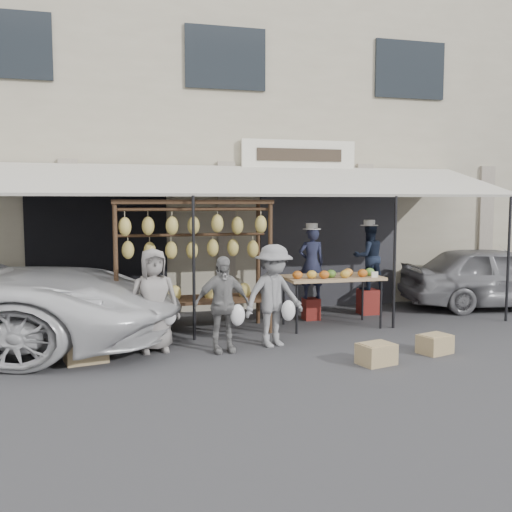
% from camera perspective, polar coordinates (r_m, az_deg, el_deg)
% --- Properties ---
extents(ground_plane, '(90.00, 90.00, 0.00)m').
position_cam_1_polar(ground_plane, '(8.38, 1.88, -9.79)').
color(ground_plane, '#2D2D30').
extents(shophouse, '(24.00, 6.15, 7.30)m').
position_cam_1_polar(shophouse, '(14.51, -5.44, 11.14)').
color(shophouse, '#B0A78E').
rests_on(shophouse, ground_plane).
extents(awning, '(10.00, 2.35, 2.92)m').
position_cam_1_polar(awning, '(10.30, -1.62, 7.51)').
color(awning, '#BCB8AA').
rests_on(awning, ground_plane).
extents(banana_rack, '(2.60, 0.90, 2.24)m').
position_cam_1_polar(banana_rack, '(9.55, -6.38, 1.55)').
color(banana_rack, black).
rests_on(banana_rack, ground_plane).
extents(produce_table, '(1.70, 0.90, 1.04)m').
position_cam_1_polar(produce_table, '(10.06, 7.70, -2.17)').
color(produce_table, tan).
rests_on(produce_table, ground_plane).
extents(vendor_left, '(0.51, 0.36, 1.33)m').
position_cam_1_polar(vendor_left, '(10.64, 5.57, -0.70)').
color(vendor_left, '#1E223A').
rests_on(vendor_left, stool_left).
extents(vendor_right, '(0.63, 0.49, 1.29)m').
position_cam_1_polar(vendor_right, '(11.34, 11.20, -0.07)').
color(vendor_right, '#182033').
rests_on(vendor_right, stool_right).
extents(customer_left, '(0.80, 0.57, 1.52)m').
position_cam_1_polar(customer_left, '(8.52, -10.21, -4.37)').
color(customer_left, gray).
rests_on(customer_left, ground_plane).
extents(customer_mid, '(0.86, 0.43, 1.42)m').
position_cam_1_polar(customer_mid, '(8.36, -3.41, -4.85)').
color(customer_mid, gray).
rests_on(customer_mid, ground_plane).
extents(customer_right, '(1.13, 0.85, 1.56)m').
position_cam_1_polar(customer_right, '(8.67, 1.77, -3.99)').
color(customer_right, gray).
rests_on(customer_right, ground_plane).
extents(stool_left, '(0.33, 0.33, 0.40)m').
position_cam_1_polar(stool_left, '(10.77, 5.52, -5.28)').
color(stool_left, maroon).
rests_on(stool_left, ground_plane).
extents(stool_right, '(0.42, 0.42, 0.49)m').
position_cam_1_polar(stool_right, '(11.46, 11.12, -4.49)').
color(stool_right, maroon).
rests_on(stool_right, ground_plane).
extents(crate_near_a, '(0.55, 0.46, 0.28)m').
position_cam_1_polar(crate_near_a, '(8.02, 11.94, -9.56)').
color(crate_near_a, tan).
rests_on(crate_near_a, ground_plane).
extents(crate_near_b, '(0.53, 0.46, 0.27)m').
position_cam_1_polar(crate_near_b, '(8.79, 17.45, -8.40)').
color(crate_near_b, tan).
rests_on(crate_near_b, ground_plane).
extents(crate_far, '(0.63, 0.53, 0.33)m').
position_cam_1_polar(crate_far, '(8.30, -16.66, -8.99)').
color(crate_far, tan).
rests_on(crate_far, ground_plane).
extents(sedan, '(4.03, 2.12, 1.31)m').
position_cam_1_polar(sedan, '(12.84, 22.86, -1.91)').
color(sedan, gray).
rests_on(sedan, ground_plane).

